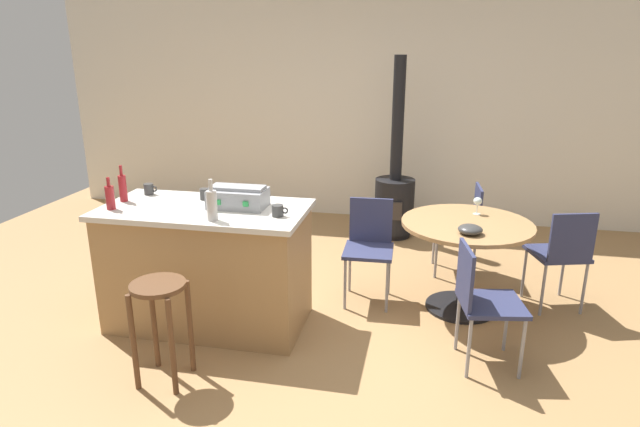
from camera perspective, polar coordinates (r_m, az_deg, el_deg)
The scene contains 19 objects.
ground_plane at distance 4.14m, azimuth 0.81°, elevation -12.72°, with size 8.80×8.80×0.00m, color #A37A4C.
back_wall at distance 6.64m, azimuth 5.98°, elevation 11.06°, with size 8.00×0.10×2.70m, color silver.
kitchen_island at distance 4.20m, azimuth -11.81°, elevation -5.45°, with size 1.52×0.78×0.94m.
wooden_stool at distance 3.55m, azimuth -16.58°, elevation -9.76°, with size 0.34×0.34×0.68m.
dining_table at distance 4.43m, azimuth 15.15°, elevation -3.04°, with size 1.02×1.02×0.75m.
folding_chair_near at distance 5.19m, azimuth 14.93°, elevation -0.92°, with size 0.43×0.42×0.85m.
folding_chair_far at distance 4.51m, azimuth 5.24°, elevation -3.08°, with size 0.41×0.42×0.86m.
folding_chair_left at distance 3.73m, azimuth 16.74°, elevation -8.47°, with size 0.46×0.46×0.85m.
folding_chair_right at distance 4.71m, azimuth 24.26°, elevation -3.67°, with size 0.50×0.50×0.86m.
wood_stove at distance 6.05m, azimuth 7.91°, elevation 2.02°, with size 0.44×0.45×1.98m.
toolbox at distance 3.98m, azimuth -8.67°, elevation 1.72°, with size 0.41×0.27×0.16m.
bottle_0 at distance 4.17m, azimuth -21.35°, elevation 1.64°, with size 0.06×0.06×0.24m.
bottle_1 at distance 3.70m, azimuth -11.38°, elevation 0.93°, with size 0.07×0.07×0.29m.
bottle_2 at distance 4.34m, azimuth -20.17°, elevation 2.60°, with size 0.06×0.06×0.28m.
cup_0 at distance 4.49m, azimuth -17.66°, elevation 2.48°, with size 0.11×0.07×0.09m.
cup_1 at distance 4.23m, azimuth -12.10°, elevation 2.03°, with size 0.11×0.07×0.09m.
cup_2 at distance 3.74m, azimuth -4.47°, elevation 0.31°, with size 0.12×0.08×0.08m.
wine_glass at distance 4.58m, azimuth 16.36°, elevation 1.20°, with size 0.07×0.07×0.14m.
serving_bowl at distance 4.10m, azimuth 15.63°, elevation -1.63°, with size 0.18×0.18×0.07m, color #383838.
Camera 1 is at (0.67, -3.51, 2.08)m, focal length 30.21 mm.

